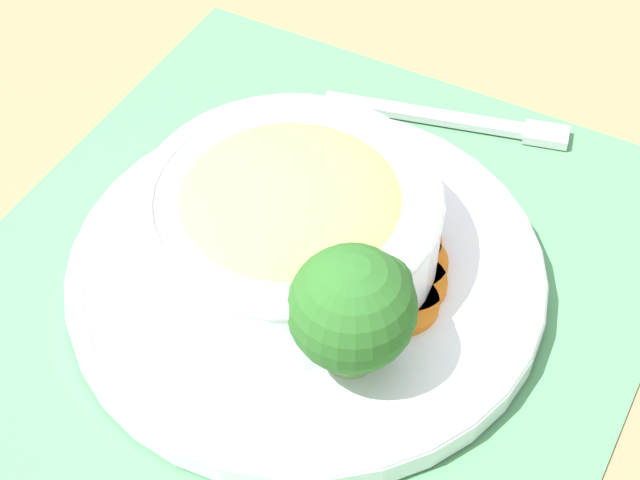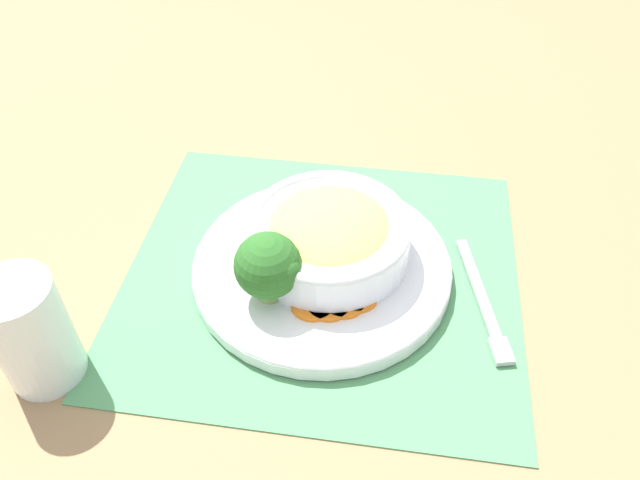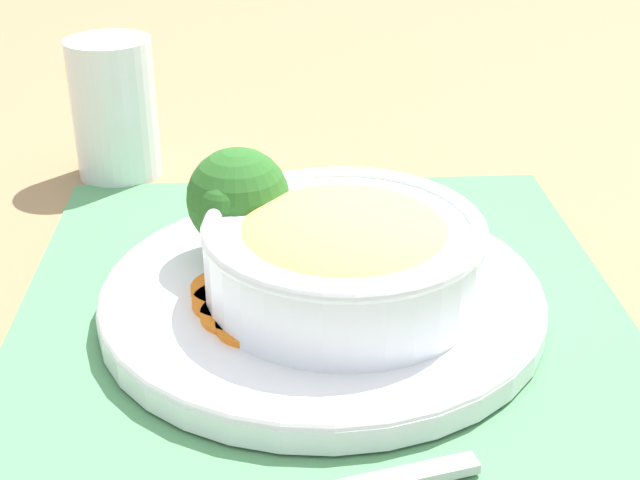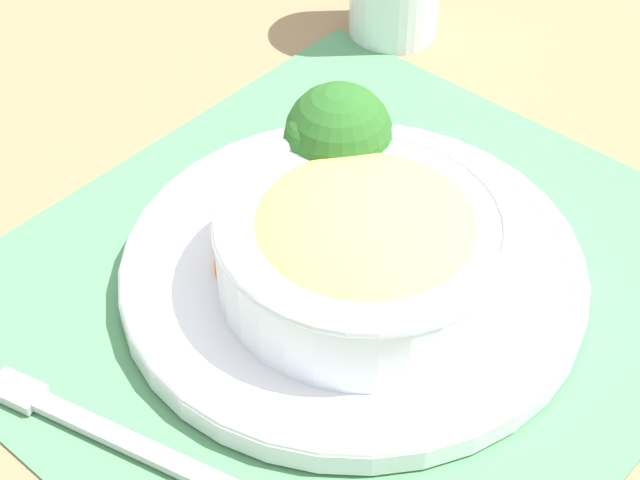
# 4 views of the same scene
# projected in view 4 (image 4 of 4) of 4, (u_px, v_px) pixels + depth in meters

# --- Properties ---
(ground_plane) EXTENTS (4.00, 4.00, 0.00)m
(ground_plane) POSITION_uv_depth(u_px,v_px,m) (352.00, 286.00, 0.71)
(ground_plane) COLOR #8C704C
(placemat) EXTENTS (0.47, 0.43, 0.00)m
(placemat) POSITION_uv_depth(u_px,v_px,m) (352.00, 284.00, 0.71)
(placemat) COLOR #4C8C59
(placemat) RESTS_ON ground_plane
(plate) EXTENTS (0.30, 0.30, 0.02)m
(plate) POSITION_uv_depth(u_px,v_px,m) (353.00, 270.00, 0.70)
(plate) COLOR silver
(plate) RESTS_ON placemat
(bowl) EXTENTS (0.19, 0.19, 0.07)m
(bowl) POSITION_uv_depth(u_px,v_px,m) (365.00, 242.00, 0.66)
(bowl) COLOR silver
(bowl) RESTS_ON plate
(broccoli_floret) EXTENTS (0.07, 0.07, 0.08)m
(broccoli_floret) POSITION_uv_depth(u_px,v_px,m) (338.00, 137.00, 0.72)
(broccoli_floret) COLOR #759E51
(broccoli_floret) RESTS_ON plate
(carrot_slice_near) EXTENTS (0.05, 0.05, 0.01)m
(carrot_slice_near) POSITION_uv_depth(u_px,v_px,m) (281.00, 217.00, 0.73)
(carrot_slice_near) COLOR orange
(carrot_slice_near) RESTS_ON plate
(carrot_slice_middle) EXTENTS (0.05, 0.05, 0.01)m
(carrot_slice_middle) POSITION_uv_depth(u_px,v_px,m) (266.00, 231.00, 0.72)
(carrot_slice_middle) COLOR orange
(carrot_slice_middle) RESTS_ON plate
(carrot_slice_far) EXTENTS (0.05, 0.05, 0.01)m
(carrot_slice_far) POSITION_uv_depth(u_px,v_px,m) (256.00, 247.00, 0.70)
(carrot_slice_far) COLOR orange
(carrot_slice_far) RESTS_ON plate
(carrot_slice_extra) EXTENTS (0.05, 0.05, 0.01)m
(carrot_slice_extra) POSITION_uv_depth(u_px,v_px,m) (253.00, 266.00, 0.69)
(carrot_slice_extra) COLOR orange
(carrot_slice_extra) RESTS_ON plate
(fork) EXTENTS (0.06, 0.18, 0.01)m
(fork) POSITION_uv_depth(u_px,v_px,m) (94.00, 427.00, 0.62)
(fork) COLOR #B7B7BC
(fork) RESTS_ON placemat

